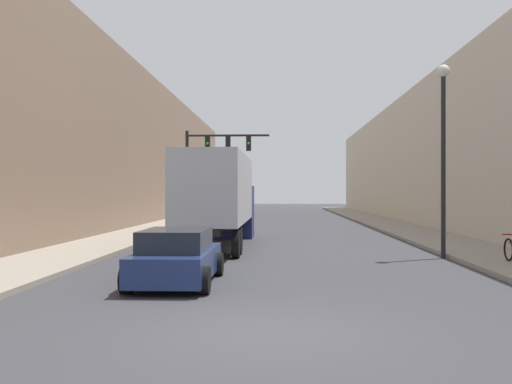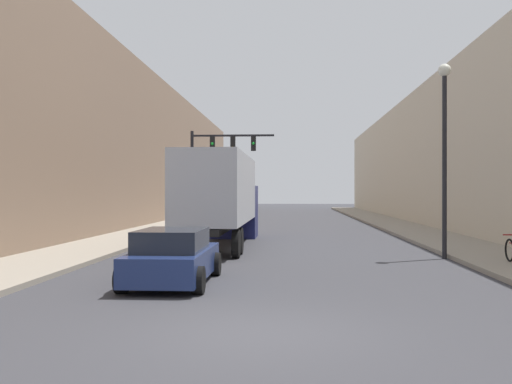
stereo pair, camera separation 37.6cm
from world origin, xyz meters
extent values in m
plane|color=#38383D|center=(0.00, 0.00, 0.00)|extent=(200.00, 200.00, 0.00)
cube|color=gray|center=(7.51, 30.00, 0.07)|extent=(3.20, 80.00, 0.15)
cube|color=gray|center=(-7.51, 30.00, 0.07)|extent=(3.20, 80.00, 0.15)
cube|color=beige|center=(12.11, 30.00, 4.75)|extent=(6.00, 80.00, 9.51)
cube|color=#846B56|center=(-12.11, 30.00, 5.34)|extent=(6.00, 80.00, 10.68)
cube|color=#B2B7C1|center=(-2.52, 13.83, 2.45)|extent=(2.40, 9.08, 2.70)
cube|color=black|center=(-2.52, 13.83, 0.95)|extent=(1.20, 9.08, 0.24)
cube|color=navy|center=(-2.52, 19.63, 1.31)|extent=(2.40, 2.51, 2.63)
cylinder|color=black|center=(-3.57, 10.50, 0.50)|extent=(0.25, 1.00, 1.00)
cylinder|color=black|center=(-1.47, 10.50, 0.50)|extent=(0.25, 1.00, 1.00)
cylinder|color=black|center=(-3.57, 11.70, 0.50)|extent=(0.25, 1.00, 1.00)
cylinder|color=black|center=(-1.47, 11.70, 0.50)|extent=(0.25, 1.00, 1.00)
cylinder|color=black|center=(-3.57, 19.63, 0.50)|extent=(0.25, 1.00, 1.00)
cylinder|color=black|center=(-1.47, 19.63, 0.50)|extent=(0.25, 1.00, 1.00)
cube|color=navy|center=(-2.51, 4.96, 0.52)|extent=(1.77, 4.21, 0.68)
cube|color=#1E232D|center=(-2.51, 4.75, 1.12)|extent=(1.56, 2.32, 0.53)
cylinder|color=black|center=(-3.40, 6.36, 0.32)|extent=(0.25, 0.64, 0.64)
cylinder|color=black|center=(-1.63, 6.36, 0.32)|extent=(0.25, 0.64, 0.64)
cylinder|color=black|center=(-3.40, 3.45, 0.32)|extent=(0.25, 0.64, 0.64)
cylinder|color=black|center=(-1.63, 3.45, 0.32)|extent=(0.25, 0.64, 0.64)
cylinder|color=black|center=(-5.76, 25.95, 3.06)|extent=(0.20, 0.20, 6.13)
cube|color=black|center=(-3.19, 25.95, 5.83)|extent=(5.14, 0.12, 0.12)
cube|color=black|center=(-4.47, 25.95, 5.32)|extent=(0.30, 0.24, 0.90)
sphere|color=green|center=(-4.47, 25.81, 5.32)|extent=(0.18, 0.18, 0.18)
cube|color=black|center=(-3.19, 25.95, 5.32)|extent=(0.30, 0.24, 0.90)
sphere|color=gold|center=(-3.19, 25.81, 5.04)|extent=(0.18, 0.18, 0.18)
cube|color=black|center=(-1.90, 25.95, 5.32)|extent=(0.30, 0.24, 0.90)
sphere|color=green|center=(-1.90, 25.81, 5.32)|extent=(0.18, 0.18, 0.18)
cylinder|color=black|center=(5.76, 10.73, 3.19)|extent=(0.16, 0.16, 6.38)
sphere|color=silver|center=(5.76, 10.73, 6.53)|extent=(0.44, 0.44, 0.44)
torus|color=black|center=(7.24, 8.80, 0.51)|extent=(0.06, 0.72, 0.72)
cube|color=maroon|center=(7.24, 8.75, 0.99)|extent=(0.44, 0.04, 0.04)
camera|label=1|loc=(0.11, -9.36, 2.33)|focal=40.00mm
camera|label=2|loc=(0.49, -9.34, 2.33)|focal=40.00mm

